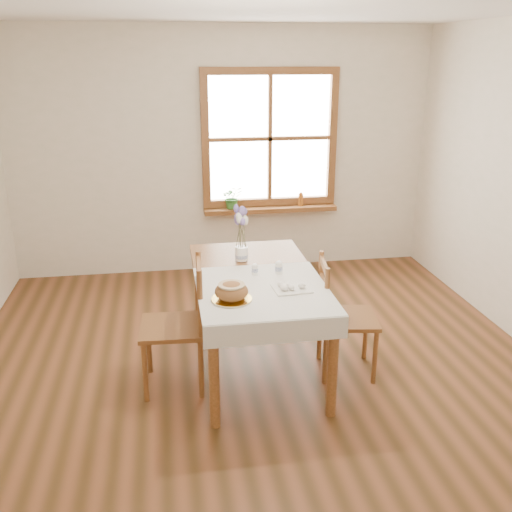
{
  "coord_description": "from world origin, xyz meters",
  "views": [
    {
      "loc": [
        -0.63,
        -3.59,
        2.29
      ],
      "look_at": [
        0.0,
        0.3,
        0.9
      ],
      "focal_mm": 40.0,
      "sensor_mm": 36.0,
      "label": 1
    }
  ],
  "objects": [
    {
      "name": "room_walls",
      "position": [
        0.0,
        0.0,
        1.71
      ],
      "size": [
        4.6,
        5.1,
        2.65
      ],
      "color": "white",
      "rests_on": "ground"
    },
    {
      "name": "potted_plant",
      "position": [
        0.08,
        2.4,
        0.81
      ],
      "size": [
        0.24,
        0.27,
        0.19
      ],
      "primitive_type": "imported",
      "rotation": [
        0.0,
        0.0,
        0.11
      ],
      "color": "#30712D",
      "rests_on": "window_sill"
    },
    {
      "name": "salt_shaker",
      "position": [
        -0.01,
        0.28,
        0.8
      ],
      "size": [
        0.06,
        0.06,
        0.09
      ],
      "primitive_type": "cylinder",
      "rotation": [
        0.0,
        0.0,
        0.35
      ],
      "color": "white",
      "rests_on": "table_linen"
    },
    {
      "name": "eggs",
      "position": [
        0.2,
        -0.03,
        0.79
      ],
      "size": [
        0.21,
        0.19,
        0.04
      ],
      "primitive_type": null,
      "rotation": [
        0.0,
        0.0,
        0.07
      ],
      "color": "white",
      "rests_on": "egg_napkin"
    },
    {
      "name": "dining_table",
      "position": [
        0.0,
        0.3,
        0.66
      ],
      "size": [
        0.9,
        1.6,
        0.75
      ],
      "color": "#97572E",
      "rests_on": "ground"
    },
    {
      "name": "chair_right",
      "position": [
        0.66,
        0.1,
        0.45
      ],
      "size": [
        0.5,
        0.49,
        0.91
      ],
      "primitive_type": null,
      "rotation": [
        0.0,
        0.0,
        1.42
      ],
      "color": "#97572E",
      "rests_on": "ground"
    },
    {
      "name": "lavender_bouquet",
      "position": [
        -0.06,
        0.62,
        1.03
      ],
      "size": [
        0.18,
        0.18,
        0.33
      ],
      "primitive_type": null,
      "color": "#6D5AA0",
      "rests_on": "flower_vase"
    },
    {
      "name": "ground",
      "position": [
        0.0,
        0.0,
        0.0
      ],
      "size": [
        5.0,
        5.0,
        0.0
      ],
      "primitive_type": "plane",
      "color": "brown",
      "rests_on": "ground"
    },
    {
      "name": "bread_loaf",
      "position": [
        -0.24,
        -0.15,
        0.84
      ],
      "size": [
        0.22,
        0.22,
        0.12
      ],
      "primitive_type": "ellipsoid",
      "color": "olive",
      "rests_on": "bread_plate"
    },
    {
      "name": "window",
      "position": [
        0.5,
        2.47,
        1.45
      ],
      "size": [
        1.46,
        0.08,
        1.46
      ],
      "color": "#97572E",
      "rests_on": "ground"
    },
    {
      "name": "bread_plate",
      "position": [
        -0.24,
        -0.15,
        0.77
      ],
      "size": [
        0.32,
        0.32,
        0.01
      ],
      "primitive_type": "cylinder",
      "rotation": [
        0.0,
        0.0,
        0.25
      ],
      "color": "white",
      "rests_on": "table_linen"
    },
    {
      "name": "pepper_shaker",
      "position": [
        0.17,
        0.27,
        0.81
      ],
      "size": [
        0.06,
        0.06,
        0.1
      ],
      "primitive_type": "cylinder",
      "rotation": [
        0.0,
        0.0,
        -0.09
      ],
      "color": "white",
      "rests_on": "table_linen"
    },
    {
      "name": "window_sill",
      "position": [
        0.5,
        2.4,
        0.69
      ],
      "size": [
        1.46,
        0.2,
        0.05
      ],
      "color": "#97572E",
      "rests_on": "ground"
    },
    {
      "name": "table_linen",
      "position": [
        0.0,
        -0.0,
        0.76
      ],
      "size": [
        0.91,
        0.99,
        0.01
      ],
      "primitive_type": "cube",
      "color": "silver",
      "rests_on": "dining_table"
    },
    {
      "name": "chair_left",
      "position": [
        -0.64,
        0.11,
        0.48
      ],
      "size": [
        0.49,
        0.47,
        0.96
      ],
      "primitive_type": null,
      "rotation": [
        0.0,
        0.0,
        -1.62
      ],
      "color": "#97572E",
      "rests_on": "ground"
    },
    {
      "name": "flower_vase",
      "position": [
        -0.06,
        0.62,
        0.81
      ],
      "size": [
        0.11,
        0.11,
        0.11
      ],
      "primitive_type": "cylinder",
      "rotation": [
        0.0,
        0.0,
        -0.13
      ],
      "color": "white",
      "rests_on": "dining_table"
    },
    {
      "name": "egg_napkin",
      "position": [
        0.2,
        -0.03,
        0.77
      ],
      "size": [
        0.27,
        0.23,
        0.01
      ],
      "primitive_type": "cube",
      "rotation": [
        0.0,
        0.0,
        0.07
      ],
      "color": "silver",
      "rests_on": "table_linen"
    },
    {
      "name": "amber_bottle",
      "position": [
        0.84,
        2.4,
        0.79
      ],
      "size": [
        0.06,
        0.06,
        0.15
      ],
      "primitive_type": "cylinder",
      "rotation": [
        0.0,
        0.0,
        -0.2
      ],
      "color": "#A65C1E",
      "rests_on": "window_sill"
    }
  ]
}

